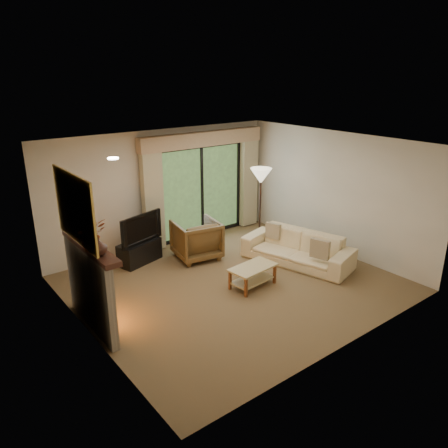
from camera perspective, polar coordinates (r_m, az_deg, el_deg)
floor at (r=8.24m, az=1.29°, el=-7.78°), size 5.50×5.50×0.00m
ceiling at (r=7.42m, az=1.44°, el=10.36°), size 5.50×5.50×0.00m
wall_back at (r=9.72m, az=-7.99°, el=4.54°), size 5.00×0.00×5.00m
wall_front at (r=6.14m, az=16.29°, el=-5.14°), size 5.00×0.00×5.00m
wall_left at (r=6.47m, az=-17.95°, el=-4.01°), size 0.00×5.00×5.00m
wall_right at (r=9.63m, az=14.20°, el=4.00°), size 0.00×5.00×5.00m
fireplace at (r=6.94m, az=-17.08°, el=-7.91°), size 0.24×1.70×1.37m
mirror at (r=6.45m, az=-18.89°, el=1.96°), size 0.07×1.45×1.02m
sliding_door at (r=10.24m, az=-2.95°, el=4.32°), size 2.26×0.10×2.16m
curtain_left at (r=9.45m, az=-9.31°, el=3.40°), size 0.45×0.18×2.35m
curtain_right at (r=10.94m, az=3.21°, el=5.84°), size 0.45×0.18×2.35m
cornice at (r=9.92m, az=-2.77°, el=11.03°), size 3.20×0.24×0.32m
media_console at (r=9.19m, az=-10.97°, el=-3.60°), size 0.99×0.65×0.45m
tv at (r=9.00m, az=-11.18°, el=-0.49°), size 1.05×0.43×0.61m
armchair at (r=9.19m, az=-3.63°, el=-2.02°), size 1.03×1.05×0.83m
sofa at (r=9.07m, az=9.54°, el=-3.17°), size 1.44×2.38×0.65m
pillow_near at (r=8.54m, az=12.42°, el=-3.20°), size 0.20×0.39×0.38m
pillow_far at (r=9.35m, az=6.44°, el=-0.89°), size 0.18×0.35×0.34m
coffee_table at (r=8.08m, az=3.77°, el=-6.84°), size 0.93×0.58×0.40m
floor_lamp at (r=9.78m, az=4.73°, el=2.21°), size 0.60×0.60×1.76m
vase at (r=6.22m, az=-16.10°, el=-2.83°), size 0.25×0.25×0.25m
branches at (r=6.39m, az=-17.01°, el=-1.32°), size 0.45×0.40×0.46m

